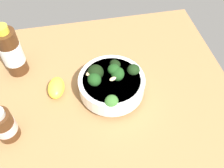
{
  "coord_description": "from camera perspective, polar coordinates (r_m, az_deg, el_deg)",
  "views": [
    {
      "loc": [
        -39.55,
        8.0,
        57.67
      ],
      "look_at": [
        1.6,
        -0.1,
        4.0
      ],
      "focal_mm": 39.75,
      "sensor_mm": 36.0,
      "label": 1
    }
  ],
  "objects": [
    {
      "name": "bowl_of_broccoli",
      "position": [
        0.68,
        -0.08,
        0.22
      ],
      "size": [
        18.91,
        18.11,
        10.1
      ],
      "color": "white",
      "rests_on": "ground_plane"
    },
    {
      "name": "lemon_wedge",
      "position": [
        0.72,
        -12.71,
        -0.83
      ],
      "size": [
        7.98,
        5.8,
        3.74
      ],
      "primitive_type": "ellipsoid",
      "rotation": [
        0.0,
        0.0,
        6.12
      ],
      "color": "yellow",
      "rests_on": "ground_plane"
    },
    {
      "name": "ground_plane",
      "position": [
        0.72,
        0.17,
        -3.87
      ],
      "size": [
        70.74,
        70.74,
        3.69
      ],
      "primitive_type": "cube",
      "color": "#996D42"
    },
    {
      "name": "bottle_tall",
      "position": [
        0.66,
        -23.62,
        -8.69
      ],
      "size": [
        5.53,
        5.53,
        10.56
      ],
      "color": "#472814",
      "rests_on": "ground_plane"
    },
    {
      "name": "bottle_short",
      "position": [
        0.77,
        -22.13,
        6.81
      ],
      "size": [
        6.23,
        6.23,
        16.81
      ],
      "color": "#472814",
      "rests_on": "ground_plane"
    }
  ]
}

